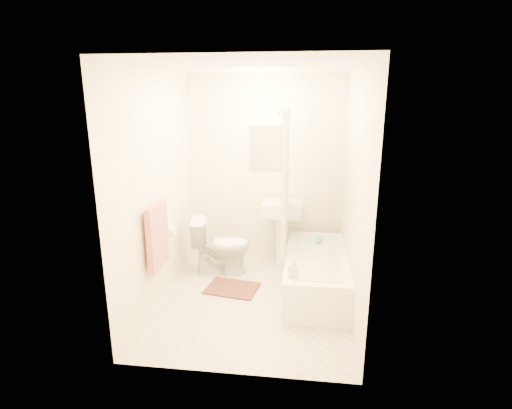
# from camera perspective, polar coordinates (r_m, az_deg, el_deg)

# --- Properties ---
(floor) EXTENTS (2.40, 2.40, 0.00)m
(floor) POSITION_cam_1_polar(r_m,az_deg,el_deg) (4.44, -0.41, -13.42)
(floor) COLOR beige
(floor) RESTS_ON ground
(ceiling) EXTENTS (2.40, 2.40, 0.00)m
(ceiling) POSITION_cam_1_polar(r_m,az_deg,el_deg) (3.90, -0.49, 19.23)
(ceiling) COLOR white
(ceiling) RESTS_ON ground
(wall_back) EXTENTS (2.00, 0.02, 2.40)m
(wall_back) POSITION_cam_1_polar(r_m,az_deg,el_deg) (5.17, 1.32, 4.92)
(wall_back) COLOR beige
(wall_back) RESTS_ON ground
(wall_left) EXTENTS (0.02, 2.40, 2.40)m
(wall_left) POSITION_cam_1_polar(r_m,az_deg,el_deg) (4.25, -13.95, 2.16)
(wall_left) COLOR beige
(wall_left) RESTS_ON ground
(wall_right) EXTENTS (0.02, 2.40, 2.40)m
(wall_right) POSITION_cam_1_polar(r_m,az_deg,el_deg) (4.00, 13.92, 1.34)
(wall_right) COLOR beige
(wall_right) RESTS_ON ground
(mirror) EXTENTS (0.40, 0.03, 0.55)m
(mirror) POSITION_cam_1_polar(r_m,az_deg,el_deg) (5.10, 1.32, 8.19)
(mirror) COLOR white
(mirror) RESTS_ON wall_back
(curtain_rod) EXTENTS (0.03, 1.70, 0.03)m
(curtain_rod) POSITION_cam_1_polar(r_m,az_deg,el_deg) (3.96, 4.15, 13.34)
(curtain_rod) COLOR silver
(curtain_rod) RESTS_ON wall_back
(shower_curtain) EXTENTS (0.04, 0.80, 1.55)m
(shower_curtain) POSITION_cam_1_polar(r_m,az_deg,el_deg) (4.46, 4.24, 3.45)
(shower_curtain) COLOR silver
(shower_curtain) RESTS_ON curtain_rod
(towel_bar) EXTENTS (0.02, 0.60, 0.02)m
(towel_bar) POSITION_cam_1_polar(r_m,az_deg,el_deg) (4.03, -14.58, -0.05)
(towel_bar) COLOR silver
(towel_bar) RESTS_ON wall_left
(towel) EXTENTS (0.06, 0.45, 0.66)m
(towel) POSITION_cam_1_polar(r_m,az_deg,el_deg) (4.12, -13.89, -4.36)
(towel) COLOR #CC7266
(towel) RESTS_ON towel_bar
(toilet_paper) EXTENTS (0.11, 0.12, 0.12)m
(toilet_paper) POSITION_cam_1_polar(r_m,az_deg,el_deg) (4.47, -12.16, -3.76)
(toilet_paper) COLOR white
(toilet_paper) RESTS_ON wall_left
(toilet) EXTENTS (0.76, 0.51, 0.69)m
(toilet) POSITION_cam_1_polar(r_m,az_deg,el_deg) (4.94, -5.04, -5.93)
(toilet) COLOR white
(toilet) RESTS_ON floor
(sink) EXTENTS (0.49, 0.40, 0.93)m
(sink) POSITION_cam_1_polar(r_m,az_deg,el_deg) (5.10, 3.78, -3.83)
(sink) COLOR white
(sink) RESTS_ON floor
(bathtub) EXTENTS (0.67, 1.53, 0.43)m
(bathtub) POSITION_cam_1_polar(r_m,az_deg,el_deg) (4.58, 8.49, -9.62)
(bathtub) COLOR white
(bathtub) RESTS_ON floor
(bath_mat) EXTENTS (0.63, 0.52, 0.02)m
(bath_mat) POSITION_cam_1_polar(r_m,az_deg,el_deg) (4.66, -3.41, -11.85)
(bath_mat) COLOR #512B1E
(bath_mat) RESTS_ON floor
(soap_bottle) EXTENTS (0.10, 0.10, 0.20)m
(soap_bottle) POSITION_cam_1_polar(r_m,az_deg,el_deg) (3.91, 5.38, -8.99)
(soap_bottle) COLOR white
(soap_bottle) RESTS_ON bathtub
(scrub_brush) EXTENTS (0.09, 0.21, 0.04)m
(scrub_brush) POSITION_cam_1_polar(r_m,az_deg,el_deg) (4.88, 9.03, -5.07)
(scrub_brush) COLOR #44AD5D
(scrub_brush) RESTS_ON bathtub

